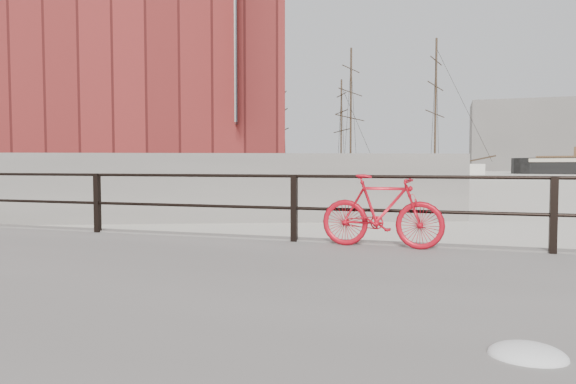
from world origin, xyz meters
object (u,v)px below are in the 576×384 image
Objects in this scene: schooner_mid at (391,174)px; schooner_left at (313,174)px; bicycle at (382,211)px; workboat_far at (160,179)px; workboat_near at (138,185)px.

schooner_mid is 1.44× the size of schooner_left.
bicycle is at bearing -101.28° from schooner_left.
workboat_far is at bearing -106.74° from schooner_mid.
workboat_far is (-28.94, 41.45, -0.86)m from bicycle.
schooner_mid is at bearing 57.02° from workboat_near.
schooner_mid is at bearing 99.13° from bicycle.
workboat_near is (-13.32, -53.74, 0.00)m from schooner_mid.
workboat_near and workboat_far have the same top height.
workboat_far is (-20.38, -39.19, 0.00)m from schooner_mid.
schooner_left reaches higher than workboat_far.
schooner_mid reaches higher than schooner_left.
schooner_left reaches higher than bicycle.
schooner_mid is 2.60× the size of workboat_near.
bicycle is 81.36m from schooner_left.
workboat_near is (-21.88, 26.90, -0.86)m from bicycle.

